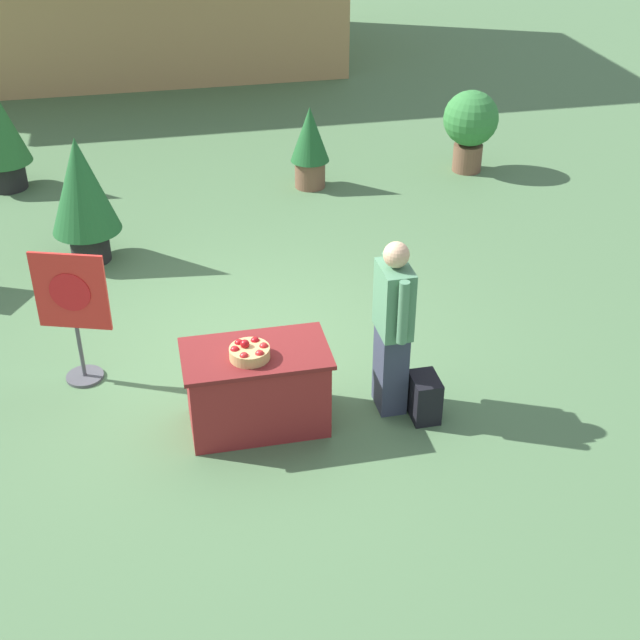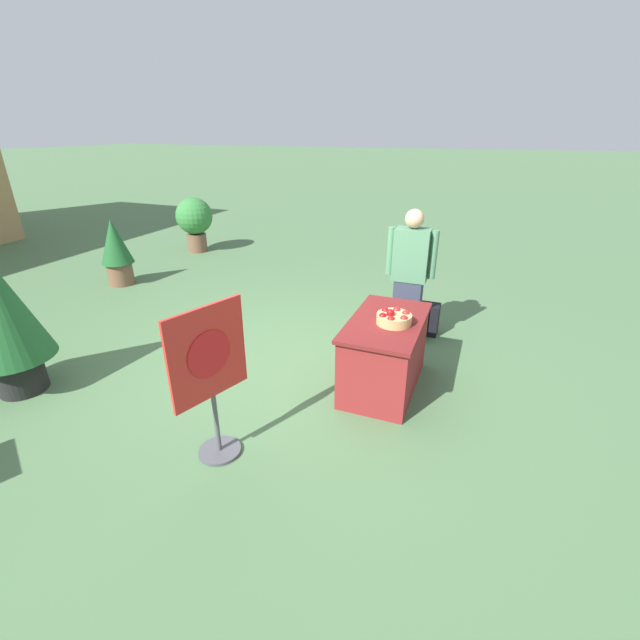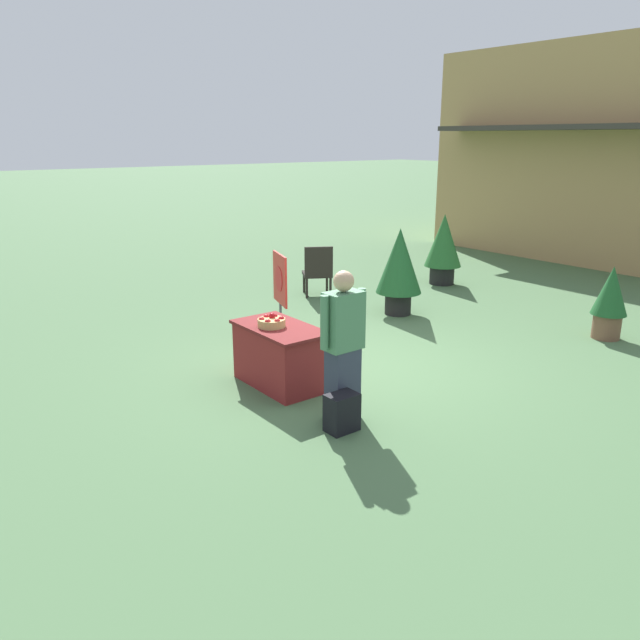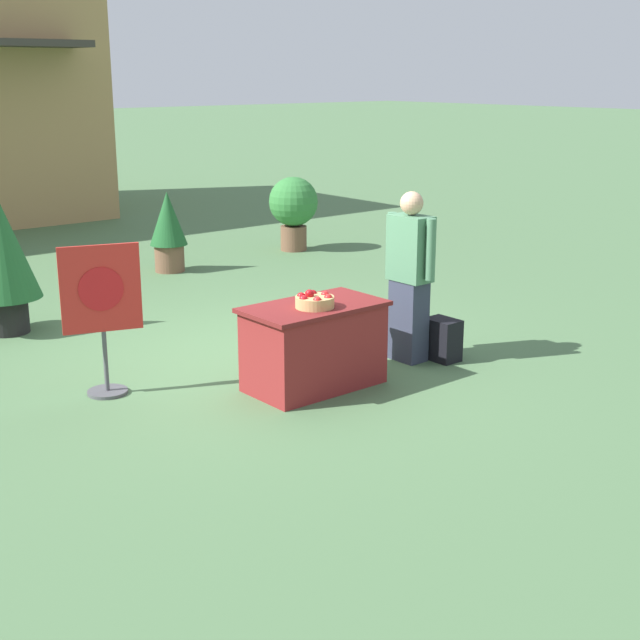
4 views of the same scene
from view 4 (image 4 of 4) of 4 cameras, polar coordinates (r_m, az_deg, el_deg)
name	(u,v)px [view 4 (image 4 of 4)]	position (r m, az deg, el deg)	size (l,w,h in m)	color
ground_plane	(249,356)	(9.08, -4.60, -2.29)	(120.00, 120.00, 0.00)	#4C7047
display_table	(314,346)	(8.05, -0.39, -1.66)	(1.27, 0.72, 0.78)	maroon
apple_basket	(315,301)	(7.83, -0.35, 1.24)	(0.35, 0.35, 0.16)	tan
person_visitor	(410,276)	(8.74, 5.76, 2.83)	(0.26, 0.61, 1.68)	#33384C
backpack	(442,340)	(8.94, 7.84, -1.25)	(0.24, 0.34, 0.42)	black
poster_board	(102,311)	(8.00, -13.77, 0.59)	(0.67, 0.36, 1.35)	#4C4C51
potted_plant_far_left	(1,254)	(10.23, -19.74, 4.01)	(0.80, 0.80, 1.53)	black
potted_plant_near_right	(293,206)	(14.34, -1.71, 7.29)	(0.79, 0.79, 1.18)	brown
potted_plant_near_left	(168,228)	(12.96, -9.69, 5.83)	(0.54, 0.54, 1.15)	brown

